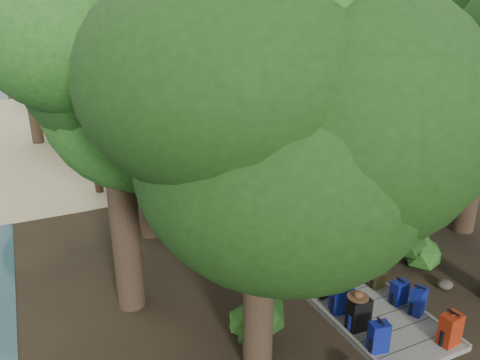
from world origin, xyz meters
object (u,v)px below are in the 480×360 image
duffel_right_black (346,258)px  backpack_left_d (310,272)px  backpack_right_a (451,328)px  backpack_right_c (399,291)px  backpack_left_a (379,335)px  duffel_right_khaki (361,268)px  suitcase_on_boardwalk (325,283)px  kayak (106,152)px  backpack_left_b (359,312)px  backpack_right_b (418,300)px  lone_suitcase_on_sand (200,153)px  backpack_right_d (377,277)px  sun_lounger (236,136)px  backpack_left_c (341,295)px

duffel_right_black → backpack_left_d: bearing=-159.3°
backpack_right_a → backpack_right_c: 1.44m
backpack_left_a → backpack_right_a: size_ratio=0.93×
backpack_right_c → duffel_right_black: size_ratio=0.81×
duffel_right_khaki → suitcase_on_boardwalk: size_ratio=0.94×
kayak → backpack_left_b: bearing=-80.7°
backpack_right_b → backpack_right_c: bearing=80.8°
lone_suitcase_on_sand → backpack_right_c: bearing=-75.0°
backpack_left_b → backpack_left_a: bearing=-90.2°
duffel_right_black → kayak: (-3.74, 12.25, -0.16)m
backpack_left_d → duffel_right_khaki: size_ratio=1.05×
duffel_right_khaki → suitcase_on_boardwalk: bearing=-164.9°
duffel_right_black → suitcase_on_boardwalk: bearing=-137.3°
backpack_left_b → backpack_right_d: size_ratio=1.63×
backpack_left_b → backpack_right_a: bearing=-34.8°
backpack_right_d → sun_lounger: (2.30, 12.78, -0.02)m
backpack_left_b → backpack_right_a: size_ratio=1.09×
backpack_right_c → duffel_right_black: (-0.10, 1.75, -0.07)m
lone_suitcase_on_sand → backpack_left_c: bearing=-81.8°
backpack_right_a → sun_lounger: bearing=74.7°
duffel_right_black → lone_suitcase_on_sand: bearing=100.3°
backpack_right_a → duffel_right_black: size_ratio=0.99×
lone_suitcase_on_sand → sun_lounger: lone_suitcase_on_sand is taller
backpack_left_a → backpack_right_d: 2.23m
backpack_left_c → lone_suitcase_on_sand: (1.01, 11.21, -0.13)m
duffel_right_khaki → suitcase_on_boardwalk: suitcase_on_boardwalk is taller
backpack_left_c → backpack_right_a: backpack_left_c is taller
backpack_right_a → backpack_right_c: backpack_right_a is taller
lone_suitcase_on_sand → kayak: (-3.51, 2.48, -0.20)m
backpack_right_d → suitcase_on_boardwalk: 1.33m
kayak → sun_lounger: size_ratio=1.72×
backpack_left_d → duffel_right_black: bearing=31.0°
kayak → duffel_right_black: bearing=-73.5°
backpack_right_b → backpack_right_a: bearing=-120.9°
duffel_right_khaki → backpack_right_c: bearing=-86.8°
backpack_right_a → duffel_right_khaki: backpack_right_a is taller
backpack_left_b → suitcase_on_boardwalk: backpack_left_b is taller
backpack_right_c → duffel_right_black: backpack_right_c is taller
kayak → backpack_left_a: bearing=-81.4°
suitcase_on_boardwalk → lone_suitcase_on_sand: bearing=79.3°
backpack_right_d → duffel_right_black: bearing=94.0°
backpack_left_a → suitcase_on_boardwalk: size_ratio=1.09×
backpack_left_b → backpack_left_c: 0.63m
backpack_right_b → suitcase_on_boardwalk: (-1.40, 1.39, -0.02)m
duffel_right_black → suitcase_on_boardwalk: size_ratio=1.18×
duffel_right_black → lone_suitcase_on_sand: size_ratio=1.00×
backpack_left_b → suitcase_on_boardwalk: 1.26m
duffel_right_khaki → suitcase_on_boardwalk: 1.31m
backpack_left_d → suitcase_on_boardwalk: suitcase_on_boardwalk is taller
backpack_left_d → backpack_right_a: size_ratio=0.85×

